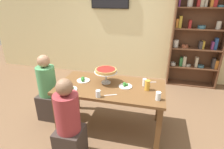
{
  "coord_description": "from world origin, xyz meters",
  "views": [
    {
      "loc": [
        0.62,
        -2.4,
        2.0
      ],
      "look_at": [
        0.0,
        0.1,
        0.89
      ],
      "focal_mm": 29.48,
      "sensor_mm": 36.0,
      "label": 1
    }
  ],
  "objects": [
    {
      "name": "ground_plane",
      "position": [
        0.0,
        0.0,
        0.0
      ],
      "size": [
        12.0,
        12.0,
        0.0
      ],
      "primitive_type": "plane",
      "color": "brown"
    },
    {
      "name": "rear_partition",
      "position": [
        0.0,
        2.2,
        1.4
      ],
      "size": [
        8.0,
        0.12,
        2.8
      ],
      "primitive_type": "cube",
      "color": "beige",
      "rests_on": "ground_plane"
    },
    {
      "name": "dining_table",
      "position": [
        0.0,
        0.0,
        0.64
      ],
      "size": [
        1.62,
        0.83,
        0.74
      ],
      "color": "brown",
      "rests_on": "ground_plane"
    },
    {
      "name": "bookshelf",
      "position": [
        1.48,
        2.01,
        1.14
      ],
      "size": [
        1.1,
        0.3,
        2.21
      ],
      "color": "brown",
      "rests_on": "ground_plane"
    },
    {
      "name": "diner_head_west",
      "position": [
        -1.09,
        0.0,
        0.49
      ],
      "size": [
        0.34,
        0.34,
        1.15
      ],
      "color": "#382D28",
      "rests_on": "ground_plane"
    },
    {
      "name": "diner_near_left",
      "position": [
        -0.35,
        -0.74,
        0.49
      ],
      "size": [
        0.34,
        0.34,
        1.15
      ],
      "rotation": [
        0.0,
        0.0,
        1.57
      ],
      "color": "#382D28",
      "rests_on": "ground_plane"
    },
    {
      "name": "deep_dish_pizza_stand",
      "position": [
        -0.1,
        0.1,
        0.93
      ],
      "size": [
        0.35,
        0.35,
        0.23
      ],
      "color": "silver",
      "rests_on": "dining_table"
    },
    {
      "name": "salad_plate_near_diner",
      "position": [
        -0.53,
        -0.27,
        0.76
      ],
      "size": [
        0.21,
        0.21,
        0.07
      ],
      "color": "white",
      "rests_on": "dining_table"
    },
    {
      "name": "salad_plate_far_diner",
      "position": [
        -0.47,
        0.07,
        0.76
      ],
      "size": [
        0.21,
        0.21,
        0.07
      ],
      "color": "white",
      "rests_on": "dining_table"
    },
    {
      "name": "salad_plate_spare",
      "position": [
        0.22,
        0.04,
        0.76
      ],
      "size": [
        0.2,
        0.2,
        0.07
      ],
      "color": "white",
      "rests_on": "dining_table"
    },
    {
      "name": "beer_glass_amber_tall",
      "position": [
        0.55,
        0.01,
        0.82
      ],
      "size": [
        0.07,
        0.07,
        0.15
      ],
      "primitive_type": "cylinder",
      "color": "gold",
      "rests_on": "dining_table"
    },
    {
      "name": "water_glass_clear_near",
      "position": [
        0.5,
        0.14,
        0.8
      ],
      "size": [
        0.06,
        0.06,
        0.11
      ],
      "primitive_type": "cylinder",
      "color": "white",
      "rests_on": "dining_table"
    },
    {
      "name": "water_glass_clear_far",
      "position": [
        0.7,
        -0.23,
        0.8
      ],
      "size": [
        0.07,
        0.07,
        0.11
      ],
      "primitive_type": "cylinder",
      "color": "white",
      "rests_on": "dining_table"
    },
    {
      "name": "water_glass_clear_spare",
      "position": [
        -0.08,
        -0.35,
        0.79
      ],
      "size": [
        0.07,
        0.07,
        0.1
      ],
      "primitive_type": "cylinder",
      "color": "white",
      "rests_on": "dining_table"
    },
    {
      "name": "cutlery_fork_near",
      "position": [
        0.58,
        0.28,
        0.74
      ],
      "size": [
        0.17,
        0.08,
        0.0
      ],
      "primitive_type": "cube",
      "rotation": [
        0.0,
        0.0,
        3.51
      ],
      "color": "silver",
      "rests_on": "dining_table"
    },
    {
      "name": "cutlery_knife_near",
      "position": [
        0.07,
        -0.26,
        0.74
      ],
      "size": [
        0.17,
        0.08,
        0.0
      ],
      "primitive_type": "cube",
      "rotation": [
        0.0,
        0.0,
        0.39
      ],
      "color": "silver",
      "rests_on": "dining_table"
    }
  ]
}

